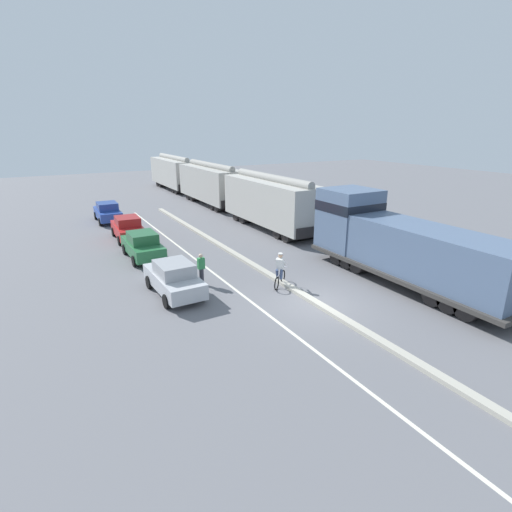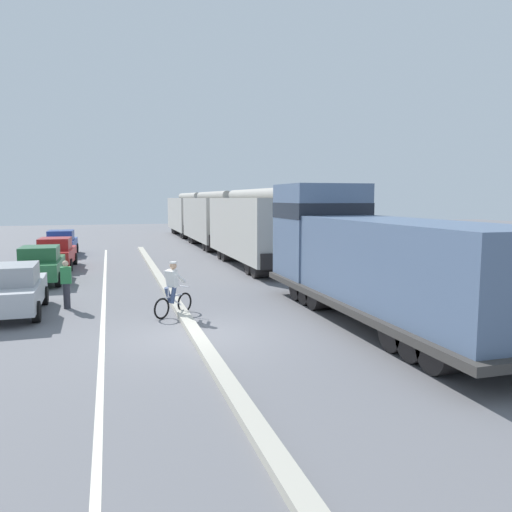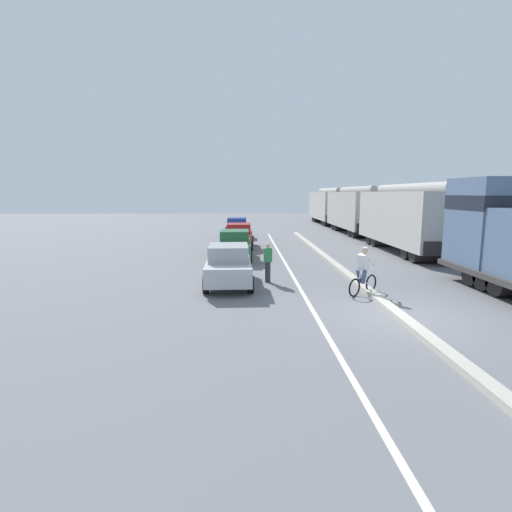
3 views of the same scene
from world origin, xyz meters
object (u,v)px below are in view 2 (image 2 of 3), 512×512
(cyclist, at_px, (173,290))
(pedestrian_by_cars, at_px, (66,284))
(hopper_car_trailing, at_px, (189,215))
(hopper_car_lead, at_px, (255,228))
(parked_car_silver, at_px, (12,289))
(parked_car_red, at_px, (56,253))
(locomotive, at_px, (368,261))
(parked_car_green, at_px, (41,265))
(parked_car_blue, at_px, (61,243))
(hopper_car_middle, at_px, (212,219))

(cyclist, relative_size, pedestrian_by_cars, 1.06)
(hopper_car_trailing, bearing_deg, hopper_car_lead, -90.00)
(parked_car_silver, bearing_deg, parked_car_red, 88.60)
(locomotive, relative_size, pedestrian_by_cars, 7.17)
(pedestrian_by_cars, bearing_deg, parked_car_green, 104.60)
(hopper_car_lead, distance_m, pedestrian_by_cars, 12.15)
(locomotive, bearing_deg, parked_car_blue, 116.78)
(cyclist, bearing_deg, parked_car_green, 121.57)
(parked_car_red, distance_m, cyclist, 13.34)
(parked_car_silver, height_order, pedestrian_by_cars, same)
(locomotive, distance_m, parked_car_green, 14.32)
(parked_car_blue, bearing_deg, parked_car_silver, -90.04)
(pedestrian_by_cars, bearing_deg, hopper_car_lead, 42.00)
(hopper_car_lead, relative_size, parked_car_red, 2.49)
(hopper_car_middle, xyz_separation_m, parked_car_blue, (-10.54, -2.88, -1.26))
(hopper_car_lead, height_order, hopper_car_middle, same)
(locomotive, relative_size, parked_car_silver, 2.74)
(hopper_car_middle, bearing_deg, pedestrian_by_cars, -114.52)
(locomotive, relative_size, hopper_car_trailing, 1.10)
(parked_car_green, bearing_deg, hopper_car_trailing, 67.80)
(parked_car_blue, distance_m, pedestrian_by_cars, 16.88)
(hopper_car_trailing, xyz_separation_m, parked_car_red, (-10.28, -20.85, -1.26))
(hopper_car_lead, height_order, parked_car_red, hopper_car_lead)
(hopper_car_middle, xyz_separation_m, hopper_car_trailing, (0.00, 11.60, 0.00))
(hopper_car_lead, xyz_separation_m, hopper_car_trailing, (0.00, 23.20, 0.00))
(parked_car_green, xyz_separation_m, pedestrian_by_cars, (1.48, -5.66, 0.03))
(parked_car_green, bearing_deg, hopper_car_middle, 53.29)
(locomotive, distance_m, hopper_car_lead, 12.16)
(parked_car_silver, height_order, parked_car_blue, same)
(hopper_car_middle, bearing_deg, parked_car_silver, -117.61)
(parked_car_green, relative_size, parked_car_blue, 1.00)
(hopper_car_lead, bearing_deg, parked_car_green, -166.96)
(hopper_car_lead, height_order, hopper_car_trailing, same)
(hopper_car_lead, distance_m, parked_car_silver, 13.65)
(hopper_car_middle, xyz_separation_m, pedestrian_by_cars, (-8.98, -19.69, -1.23))
(parked_car_blue, xyz_separation_m, pedestrian_by_cars, (1.56, -16.81, 0.03))
(hopper_car_lead, xyz_separation_m, hopper_car_middle, (0.00, 11.60, 0.00))
(hopper_car_lead, xyz_separation_m, pedestrian_by_cars, (-8.98, -8.09, -1.23))
(locomotive, relative_size, cyclist, 6.77)
(hopper_car_trailing, distance_m, parked_car_green, 27.70)
(hopper_car_trailing, height_order, parked_car_silver, hopper_car_trailing)
(parked_car_green, height_order, parked_car_red, same)
(parked_car_red, xyz_separation_m, pedestrian_by_cars, (1.30, -10.43, 0.03))
(hopper_car_lead, height_order, parked_car_green, hopper_car_lead)
(locomotive, height_order, parked_car_red, locomotive)
(hopper_car_middle, height_order, pedestrian_by_cars, hopper_car_middle)
(hopper_car_lead, height_order, pedestrian_by_cars, hopper_car_lead)
(locomotive, height_order, hopper_car_trailing, locomotive)
(parked_car_green, distance_m, cyclist, 9.10)
(parked_car_silver, bearing_deg, parked_car_green, 89.12)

